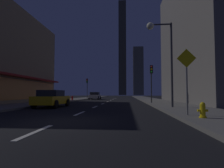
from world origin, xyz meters
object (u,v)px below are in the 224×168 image
car_parked_near (52,99)px  traffic_light_far_left (87,84)px  traffic_light_near_right (151,75)px  street_lamp_right (161,43)px  fire_hydrant_far_left (72,98)px  car_parked_far (95,96)px  fire_hydrant_yellow_near (203,110)px  pedestrian_crossing_sign (187,76)px

car_parked_near → traffic_light_far_left: 22.74m
traffic_light_near_right → street_lamp_right: size_ratio=0.64×
traffic_light_near_right → fire_hydrant_far_left: bearing=145.0°
car_parked_near → car_parked_far: size_ratio=1.00×
car_parked_far → fire_hydrant_yellow_near: size_ratio=6.48×
fire_hydrant_yellow_near → street_lamp_right: bearing=94.7°
traffic_light_near_right → car_parked_far: bearing=120.1°
car_parked_near → fire_hydrant_far_left: car_parked_near is taller
car_parked_far → traffic_light_far_left: (-1.90, 1.39, 2.45)m
car_parked_near → fire_hydrant_yellow_near: 11.89m
pedestrian_crossing_sign → car_parked_far: bearing=108.6°
car_parked_near → pedestrian_crossing_sign: (9.20, -6.15, 1.28)m
car_parked_far → traffic_light_near_right: 18.31m
car_parked_far → street_lamp_right: street_lamp_right is taller
car_parked_far → fire_hydrant_yellow_near: bearing=-71.4°
car_parked_far → fire_hydrant_yellow_near: (9.50, -28.28, -0.29)m
pedestrian_crossing_sign → fire_hydrant_yellow_near: bearing=-73.1°
street_lamp_right → pedestrian_crossing_sign: bearing=-87.6°
car_parked_near → fire_hydrant_yellow_near: bearing=-36.9°
car_parked_far → street_lamp_right: size_ratio=0.64×
car_parked_far → traffic_light_near_right: bearing=-59.9°
fire_hydrant_far_left → traffic_light_near_right: bearing=-35.0°
car_parked_far → fire_hydrant_far_left: 8.05m
fire_hydrant_yellow_near → pedestrian_crossing_sign: 1.87m
traffic_light_near_right → street_lamp_right: bearing=-91.1°
fire_hydrant_far_left → street_lamp_right: size_ratio=0.10×
fire_hydrant_yellow_near → street_lamp_right: size_ratio=0.10×
car_parked_near → traffic_light_near_right: traffic_light_near_right is taller
fire_hydrant_yellow_near → traffic_light_near_right: bearing=91.8°
fire_hydrant_yellow_near → traffic_light_near_right: 12.88m
pedestrian_crossing_sign → fire_hydrant_far_left: bearing=120.4°
fire_hydrant_far_left → traffic_light_far_left: 9.50m
traffic_light_near_right → street_lamp_right: street_lamp_right is taller
car_parked_near → traffic_light_near_right: size_ratio=1.01×
traffic_light_far_left → fire_hydrant_yellow_near: bearing=-69.0°
car_parked_far → fire_hydrant_far_left: bearing=-106.6°
traffic_light_near_right → fire_hydrant_yellow_near: bearing=-88.2°
traffic_light_near_right → street_lamp_right: 6.58m
car_parked_near → traffic_light_near_right: (9.10, 5.44, 2.45)m
fire_hydrant_yellow_near → car_parked_near: bearing=143.1°
fire_hydrant_yellow_near → street_lamp_right: 7.81m
car_parked_far → street_lamp_right: bearing=-67.8°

